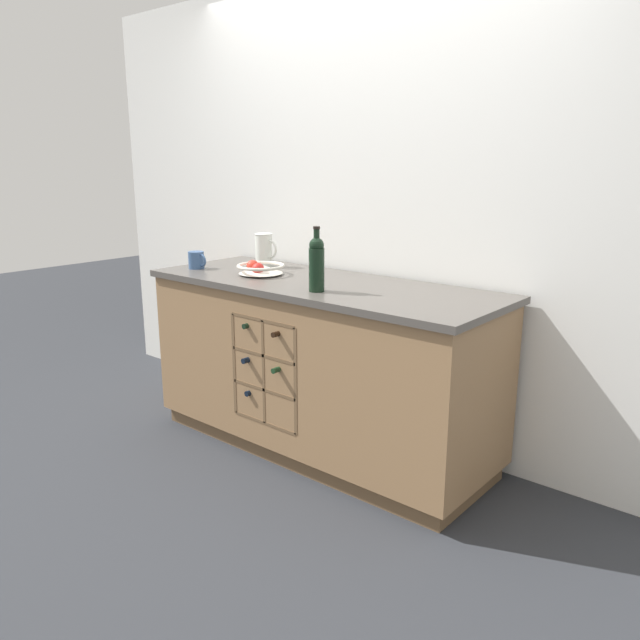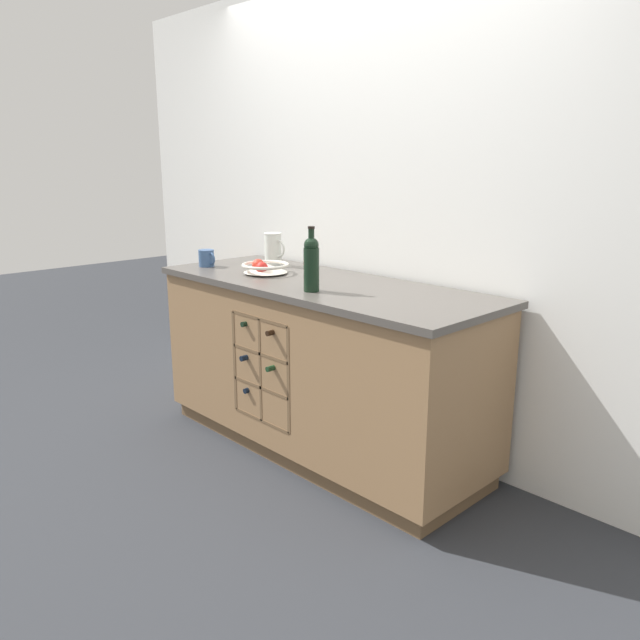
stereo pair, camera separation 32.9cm
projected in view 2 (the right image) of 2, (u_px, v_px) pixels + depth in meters
ground_plane at (320, 446)px, 3.48m from camera, size 14.00×14.00×0.00m
back_wall at (374, 211)px, 3.43m from camera, size 4.40×0.06×2.55m
kitchen_island at (319, 366)px, 3.36m from camera, size 1.96×0.74×0.93m
fruit_bowl at (265, 267)px, 3.46m from camera, size 0.27×0.27×0.08m
white_pitcher at (273, 249)px, 3.72m from camera, size 0.16×0.11×0.20m
ceramic_mug at (207, 258)px, 3.70m from camera, size 0.13×0.09×0.10m
standing_wine_bottle at (311, 263)px, 2.98m from camera, size 0.08×0.08×0.31m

